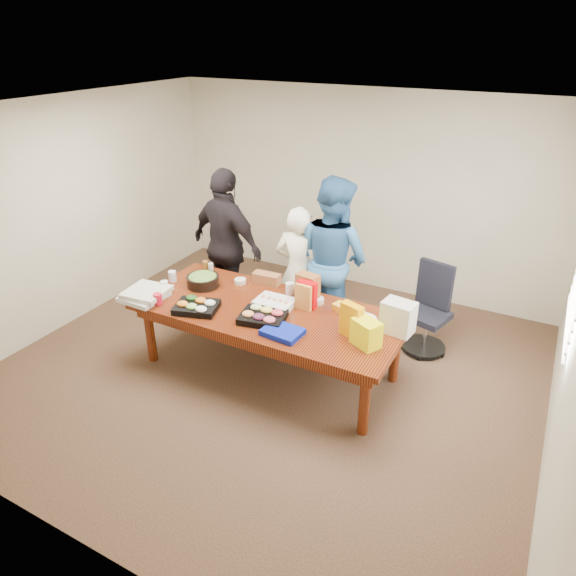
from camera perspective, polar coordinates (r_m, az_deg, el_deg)
The scene contains 36 objects.
floor at distance 5.77m, azimuth -2.05°, elevation -8.99°, with size 5.50×5.00×0.02m, color #47301E.
ceiling at distance 4.72m, azimuth -2.61°, elevation 18.85°, with size 5.50×5.00×0.02m, color white.
wall_back at distance 7.23m, azimuth 7.87°, elevation 10.41°, with size 5.50×0.04×2.70m, color beige.
wall_front at distance 3.47m, azimuth -23.94°, elevation -11.32°, with size 5.50×0.04×2.70m, color beige.
wall_left at distance 6.83m, azimuth -22.87°, elevation 7.54°, with size 0.04×5.00×2.70m, color beige.
conference_table at distance 5.55m, azimuth -2.11°, elevation -5.77°, with size 2.80×1.20×0.75m, color #4C1C0F.
office_chair at distance 6.03m, azimuth 15.11°, elevation -2.62°, with size 0.50×0.50×0.99m, color black.
person_center at distance 6.06m, azimuth 1.17°, elevation 1.77°, with size 0.58×0.38×1.59m, color white.
person_right at distance 5.98m, azimuth 4.89°, elevation 3.14°, with size 0.94×0.74×1.94m, color #2E6299.
person_left at distance 6.44m, azimuth -6.70°, elevation 4.66°, with size 1.12×0.46×1.91m, color black.
veggie_tray at distance 5.41m, azimuth -10.01°, elevation -2.08°, with size 0.43×0.33×0.07m, color black.
fruit_tray at distance 5.15m, azimuth -2.79°, elevation -3.24°, with size 0.44×0.34×0.07m, color black.
sheet_cake at distance 5.41m, azimuth -1.46°, elevation -1.66°, with size 0.40×0.30×0.07m, color white.
salad_bowl at distance 5.90m, azimuth -9.32°, elevation 0.77°, with size 0.37×0.37×0.12m, color black.
chip_bag_blue at distance 4.92m, azimuth -0.61°, elevation -4.85°, with size 0.37×0.27×0.05m, color #0A1CA2.
chip_bag_red at distance 5.34m, azimuth 2.10°, elevation -0.74°, with size 0.20×0.08×0.29m, color #CC0006.
chip_bag_yellow at distance 4.87m, azimuth 6.98°, elevation -3.54°, with size 0.22×0.09×0.33m, color #EA9701.
chip_bag_orange at distance 5.31m, azimuth 1.79°, elevation -0.95°, with size 0.18×0.08×0.28m, color orange.
mayo_jar at distance 5.64m, azimuth 0.16°, elevation -0.04°, with size 0.08×0.08×0.13m, color white.
mustard_bottle at distance 5.45m, azimuth 1.64°, elevation -0.80°, with size 0.06×0.06×0.18m, color yellow.
dressing_bottle at distance 6.13m, azimuth -9.04°, elevation 2.16°, with size 0.06×0.06×0.18m, color brown.
ranch_bottle at distance 6.09m, azimuth -8.46°, elevation 1.98°, with size 0.06×0.06×0.17m, color silver.
banana_bunch at distance 5.34m, azimuth 6.09°, elevation -2.23°, with size 0.21×0.12×0.07m, color gold.
bread_loaf at distance 5.87m, azimuth -2.37°, elevation 1.05°, with size 0.31×0.13×0.12m, color brown.
kraft_bag at distance 5.46m, azimuth 2.17°, elevation 0.02°, with size 0.24×0.14×0.31m, color brown.
red_cup at distance 5.60m, azimuth -14.11°, elevation -1.18°, with size 0.09×0.09×0.12m, color red.
clear_cup_a at distance 5.87m, azimuth -13.40°, elevation 0.21°, with size 0.08×0.08×0.12m, color white.
clear_cup_b at distance 6.07m, azimuth -12.57°, elevation 1.26°, with size 0.09×0.09×0.12m, color white.
pizza_box_lower at distance 5.77m, azimuth -15.55°, elevation -0.90°, with size 0.42×0.42×0.05m, color silver.
pizza_box_upper at distance 5.75m, azimuth -15.27°, elevation -0.42°, with size 0.42×0.42×0.05m, color beige.
plate_a at distance 5.21m, azimuth 8.27°, elevation -3.46°, with size 0.28×0.28×0.02m, color white.
plate_b at distance 5.34m, azimuth 7.14°, elevation -2.59°, with size 0.26×0.26×0.02m, color silver.
dip_bowl_a at distance 5.48m, azimuth 3.26°, elevation -1.39°, with size 0.14×0.14×0.06m, color silver.
dip_bowl_b at distance 5.91m, azimuth -5.27°, elevation 0.74°, with size 0.13×0.13×0.05m, color beige.
grocery_bag_white at distance 5.01m, azimuth 12.00°, elevation -3.16°, with size 0.30×0.21×0.32m, color silver.
grocery_bag_yellow at distance 4.77m, azimuth 8.58°, elevation -4.93°, with size 0.25×0.18×0.25m, color #FAEE07.
Camera 1 is at (2.38, -4.03, 3.36)m, focal length 32.37 mm.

